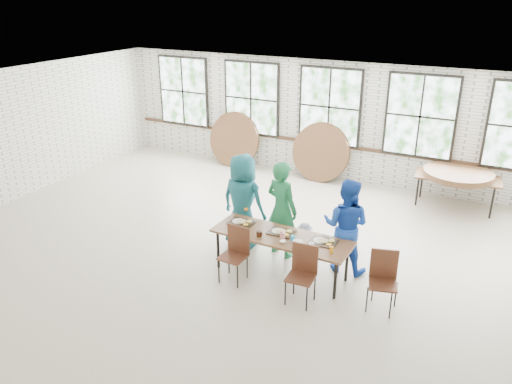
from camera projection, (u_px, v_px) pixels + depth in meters
room at (330, 109)px, 12.45m from camera, size 12.00×12.00×12.00m
dining_table at (281, 238)px, 8.45m from camera, size 2.42×0.87×0.74m
chair_near_left at (236, 249)px, 8.38m from camera, size 0.44×0.42×0.95m
chair_near_right at (303, 269)px, 7.79m from camera, size 0.44×0.43×0.95m
chair_spare at (383, 275)px, 7.62m from camera, size 0.51×0.50×0.95m
adult_teal at (243, 201)px, 9.36m from camera, size 0.94×0.65×1.83m
adult_green at (282, 209)px, 9.02m from camera, size 0.76×0.61×1.82m
toddler at (305, 241)px, 9.03m from camera, size 0.50×0.32×0.73m
adult_blue at (346, 226)px, 8.54m from camera, size 0.84×0.66×1.70m
storage_table at (457, 179)px, 11.09m from camera, size 1.86×0.92×0.74m
tabletop_clutter at (285, 236)px, 8.36m from camera, size 2.04×0.60×0.11m
round_tops_stacked at (458, 174)px, 11.05m from camera, size 1.50×1.50×0.13m
round_tops_leaning at (276, 146)px, 13.25m from camera, size 4.05×0.43×1.49m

